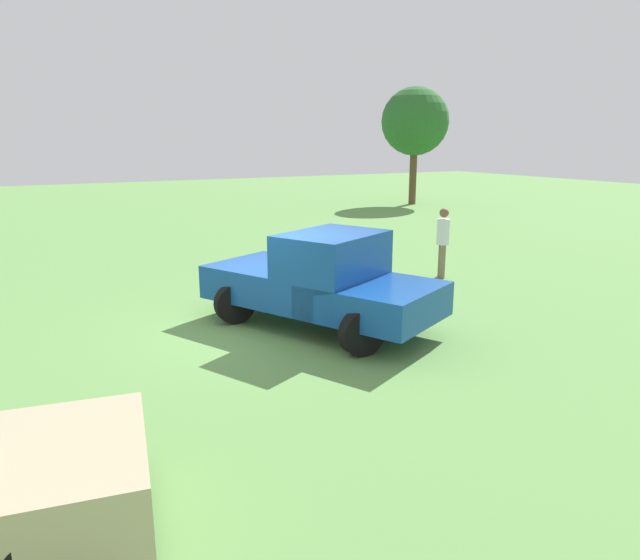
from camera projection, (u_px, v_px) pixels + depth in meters
The scene contains 4 objects.
ground_plane at pixel (266, 330), 10.61m from camera, with size 80.00×80.00×0.00m, color #5B8C47.
pickup_truck at pixel (325, 279), 10.56m from camera, with size 3.64×4.85×1.81m.
person_bystander at pixel (443, 239), 14.42m from camera, with size 0.43×0.43×1.77m.
tree_back_left at pixel (415, 122), 30.17m from camera, with size 3.54×3.54×6.12m.
Camera 1 is at (-3.91, -9.35, 3.44)m, focal length 32.21 mm.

